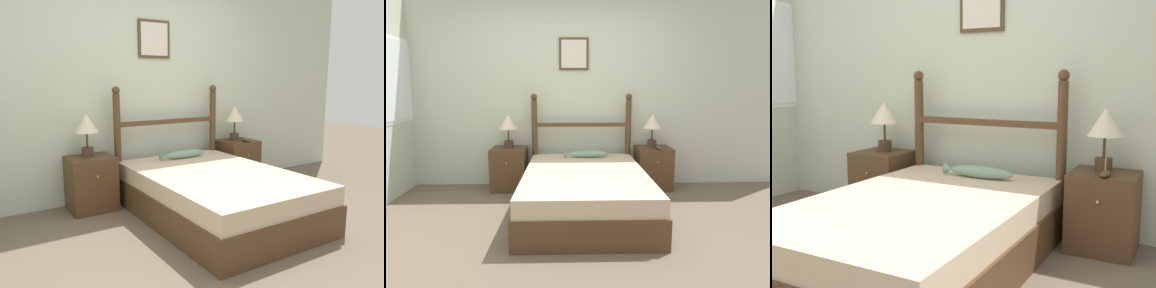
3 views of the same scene
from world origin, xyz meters
The scene contains 10 objects.
ground_plane centered at (0.00, 0.00, 0.00)m, with size 16.00×16.00×0.00m, color brown.
wall_back centered at (0.00, 1.73, 1.28)m, with size 6.40×0.08×2.55m.
bed centered at (0.22, 0.59, 0.23)m, with size 1.35×2.00×0.46m.
headboard centered at (0.22, 1.55, 0.69)m, with size 1.35×0.09×1.28m.
nightstand_left centered at (-0.76, 1.46, 0.28)m, with size 0.46×0.45×0.56m.
nightstand_right centered at (1.19, 1.46, 0.28)m, with size 0.46×0.45×0.56m.
table_lamp_left centered at (-0.76, 1.51, 0.88)m, with size 0.24×0.24×0.45m.
table_lamp_right centered at (1.17, 1.51, 0.88)m, with size 0.24×0.24×0.45m.
model_boat centered at (1.22, 1.32, 0.58)m, with size 0.06×0.17×0.14m.
fish_pillow centered at (0.28, 1.31, 0.51)m, with size 0.58×0.11×0.09m.
Camera 2 is at (0.04, -3.04, 1.37)m, focal length 32.00 mm.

